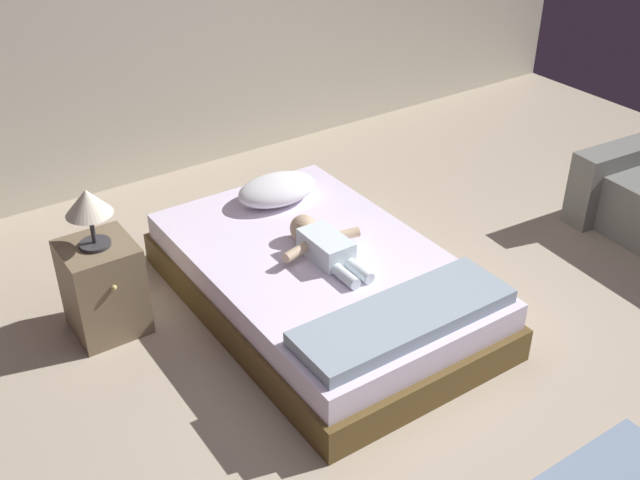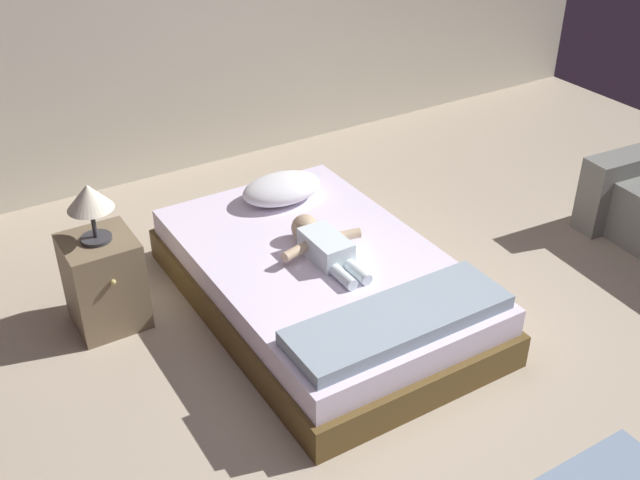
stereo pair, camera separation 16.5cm
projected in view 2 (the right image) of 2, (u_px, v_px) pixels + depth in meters
The scene contains 8 objects.
ground_plane at pixel (415, 403), 3.65m from camera, with size 8.00×8.00×0.00m, color #B6A68E.
bed at pixel (320, 282), 4.23m from camera, with size 1.26×1.99×0.34m.
pillow at pixel (282, 189), 4.64m from camera, with size 0.51×0.33×0.16m.
baby at pixel (322, 244), 4.11m from camera, with size 0.49×0.64×0.15m.
toothbrush at pixel (347, 239), 4.27m from camera, with size 0.06×0.12×0.02m.
nightstand at pixel (104, 282), 4.06m from camera, with size 0.37×0.40×0.53m.
lamp at pixel (89, 200), 3.80m from camera, with size 0.24×0.24×0.32m.
blanket at pixel (399, 319), 3.60m from camera, with size 1.13×0.37×0.07m.
Camera 2 is at (-1.80, -2.06, 2.59)m, focal length 42.57 mm.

